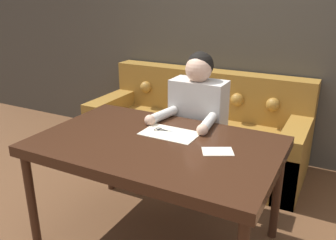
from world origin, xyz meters
The scene contains 7 objects.
wall_back centered at (0.00, 1.74, 1.30)m, with size 8.00×0.06×2.60m.
dining_table centered at (-0.09, -0.02, 0.71)m, with size 1.56×0.99×0.78m.
couch centered at (-0.35, 1.30, 0.31)m, with size 2.15×0.91×0.91m.
person centered at (-0.06, 0.61, 0.65)m, with size 0.49×0.58×1.26m.
pattern_paper_main centered at (-0.07, 0.13, 0.78)m, with size 0.38×0.24×0.00m.
pattern_paper_offcut centered at (0.32, 0.01, 0.78)m, with size 0.22×0.20×0.00m.
scissors centered at (-0.12, 0.16, 0.78)m, with size 0.22×0.08×0.01m.
Camera 1 is at (0.96, -1.85, 1.69)m, focal length 38.00 mm.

